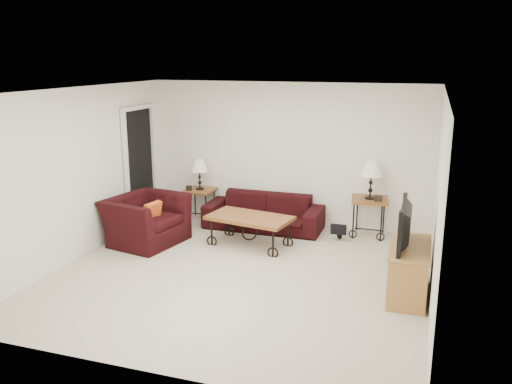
% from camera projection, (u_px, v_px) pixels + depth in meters
% --- Properties ---
extents(ground, '(5.00, 5.00, 0.00)m').
position_uv_depth(ground, '(240.00, 274.00, 7.37)').
color(ground, beige).
rests_on(ground, ground).
extents(wall_back, '(5.00, 0.02, 2.50)m').
position_uv_depth(wall_back, '(288.00, 154.00, 9.36)').
color(wall_back, white).
rests_on(wall_back, ground).
extents(wall_front, '(5.00, 0.02, 2.50)m').
position_uv_depth(wall_front, '(144.00, 249.00, 4.76)').
color(wall_front, white).
rests_on(wall_front, ground).
extents(wall_left, '(0.02, 5.00, 2.50)m').
position_uv_depth(wall_left, '(80.00, 174.00, 7.81)').
color(wall_left, white).
rests_on(wall_left, ground).
extents(wall_right, '(0.02, 5.00, 2.50)m').
position_uv_depth(wall_right, '(438.00, 202.00, 6.30)').
color(wall_right, white).
rests_on(wall_right, ground).
extents(ceiling, '(5.00, 5.00, 0.00)m').
position_uv_depth(ceiling, '(239.00, 90.00, 6.75)').
color(ceiling, white).
rests_on(ceiling, wall_back).
extents(doorway, '(0.08, 0.94, 2.04)m').
position_uv_depth(doorway, '(140.00, 167.00, 9.38)').
color(doorway, black).
rests_on(doorway, ground).
extents(sofa, '(2.04, 0.80, 0.59)m').
position_uv_depth(sofa, '(263.00, 212.00, 9.24)').
color(sofa, black).
rests_on(sofa, ground).
extents(side_table_left, '(0.52, 0.52, 0.56)m').
position_uv_depth(side_table_left, '(200.00, 204.00, 9.80)').
color(side_table_left, brown).
rests_on(side_table_left, ground).
extents(side_table_right, '(0.66, 0.66, 0.64)m').
position_uv_depth(side_table_right, '(369.00, 217.00, 8.86)').
color(side_table_right, brown).
rests_on(side_table_right, ground).
extents(lamp_left, '(0.32, 0.32, 0.56)m').
position_uv_depth(lamp_left, '(200.00, 174.00, 9.66)').
color(lamp_left, black).
rests_on(lamp_left, side_table_left).
extents(lamp_right, '(0.41, 0.41, 0.64)m').
position_uv_depth(lamp_right, '(371.00, 180.00, 8.70)').
color(lamp_right, black).
rests_on(lamp_right, side_table_right).
extents(photo_frame_left, '(0.11, 0.03, 0.09)m').
position_uv_depth(photo_frame_left, '(189.00, 188.00, 9.62)').
color(photo_frame_left, black).
rests_on(photo_frame_left, side_table_left).
extents(photo_frame_right, '(0.13, 0.03, 0.11)m').
position_uv_depth(photo_frame_right, '(378.00, 198.00, 8.59)').
color(photo_frame_right, black).
rests_on(photo_frame_right, side_table_right).
extents(coffee_table, '(1.40, 0.92, 0.49)m').
position_uv_depth(coffee_table, '(250.00, 231.00, 8.41)').
color(coffee_table, brown).
rests_on(coffee_table, ground).
extents(armchair, '(1.23, 1.34, 0.76)m').
position_uv_depth(armchair, '(146.00, 220.00, 8.52)').
color(armchair, black).
rests_on(armchair, ground).
extents(throw_pillow, '(0.16, 0.35, 0.34)m').
position_uv_depth(throw_pillow, '(152.00, 213.00, 8.40)').
color(throw_pillow, '#DA4F1C').
rests_on(throw_pillow, armchair).
extents(tv_stand, '(0.45, 1.08, 0.65)m').
position_uv_depth(tv_stand, '(409.00, 271.00, 6.63)').
color(tv_stand, '#AC8840').
rests_on(tv_stand, ground).
extents(television, '(0.13, 0.97, 0.56)m').
position_uv_depth(television, '(411.00, 225.00, 6.49)').
color(television, black).
rests_on(television, tv_stand).
extents(backpack, '(0.46, 0.41, 0.50)m').
position_uv_depth(backpack, '(340.00, 224.00, 8.72)').
color(backpack, black).
rests_on(backpack, ground).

